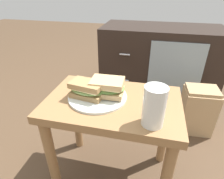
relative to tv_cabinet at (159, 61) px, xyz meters
The scene contains 8 objects.
ground_plane 1.01m from the tv_cabinet, 101.55° to the right, with size 8.00×8.00×0.00m, color #4C3826.
side_table 0.97m from the tv_cabinet, 101.55° to the right, with size 0.56×0.36×0.46m.
tv_cabinet is the anchor object (origin of this frame).
plate 0.99m from the tv_cabinet, 105.48° to the right, with size 0.25×0.25×0.01m, color silver.
sandwich_front 1.03m from the tv_cabinet, 107.42° to the right, with size 0.16×0.11×0.07m.
sandwich_back 0.98m from the tv_cabinet, 103.45° to the right, with size 0.15×0.11×0.07m.
beer_glass 1.09m from the tv_cabinet, 91.58° to the right, with size 0.08×0.08×0.14m.
paper_bag 0.57m from the tv_cabinet, 60.84° to the right, with size 0.21×0.18×0.32m.
Camera 1 is at (0.14, -0.64, 0.89)m, focal length 30.05 mm.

